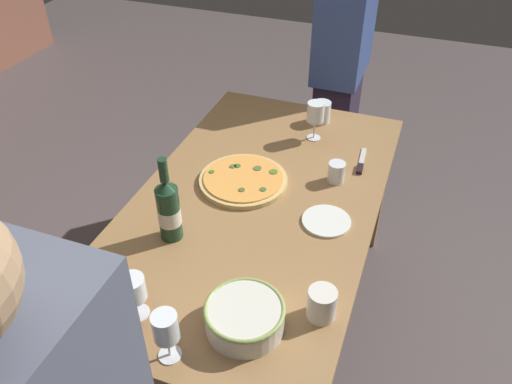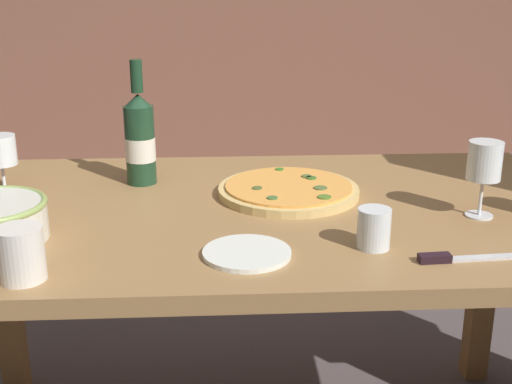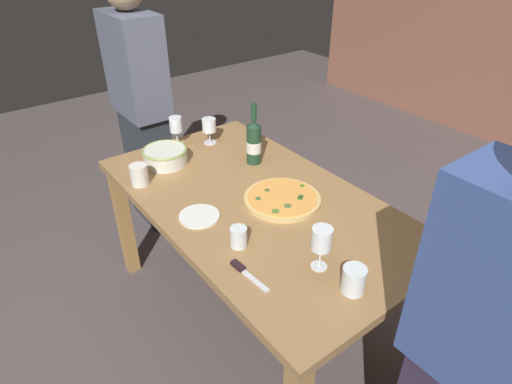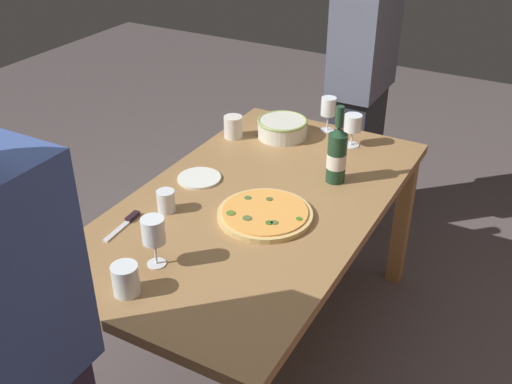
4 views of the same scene
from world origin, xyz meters
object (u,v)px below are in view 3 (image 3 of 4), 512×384
Objects in this scene: wine_glass_far_left at (176,126)px; cup_ceramic at (239,237)px; pizza at (282,199)px; wine_glass_by_bottle at (322,241)px; cup_amber at (139,175)px; pizza_knife at (245,272)px; person_guest_left at (489,374)px; serving_bowl at (165,155)px; wine_glass_near_pizza at (209,127)px; wine_bottle at (254,141)px; person_host at (142,109)px; dining_table at (256,215)px; cup_spare at (354,280)px; side_plate at (199,216)px.

wine_glass_far_left is 1.99× the size of cup_ceramic.
wine_glass_by_bottle reaches higher than pizza.
pizza_knife is at bearing 2.53° from cup_amber.
person_guest_left reaches higher than pizza.
person_guest_left is (0.77, 0.26, 0.05)m from pizza_knife.
serving_bowl is 1.58× the size of wine_glass_near_pizza.
pizza is 0.41m from wine_bottle.
person_host is at bearing 168.55° from pizza_knife.
wine_glass_by_bottle reaches higher than cup_amber.
wine_glass_by_bottle is at bearing -3.36° from person_host.
wine_glass_near_pizza reaches higher than dining_table.
wine_glass_far_left is at bearing 176.39° from wine_glass_by_bottle.
wine_glass_by_bottle is (0.80, -0.30, 0.00)m from wine_bottle.
pizza is at bearing 40.26° from cup_amber.
cup_ceramic is at bearing -67.96° from pizza.
wine_glass_far_left is at bearing -0.23° from person_host.
pizza is 3.46× the size of cup_amber.
pizza is 2.12× the size of wine_glass_far_left.
cup_ceramic reaches higher than pizza_knife.
cup_amber is 1.02× the size of cup_spare.
wine_glass_far_left is at bearing 1.76° from person_guest_left.
cup_amber is (-0.53, -0.45, 0.04)m from pizza.
person_guest_left is (1.05, -0.15, 0.04)m from pizza.
wine_bottle is at bearing 54.20° from serving_bowl.
wine_bottle is 0.34m from wine_glass_near_pizza.
wine_glass_near_pizza is 0.74m from side_plate.
wine_glass_by_bottle is at bearing -3.61° from wine_glass_far_left.
wine_glass_far_left is (-0.16, 0.16, 0.07)m from serving_bowl.
cup_amber is (0.28, -0.35, -0.06)m from wine_glass_far_left.
cup_ceramic is (0.22, -0.26, 0.13)m from dining_table.
wine_bottle is 0.86m from pizza_knife.
side_plate is 0.40m from pizza_knife.
pizza is 0.47m from wine_glass_by_bottle.
cup_spare is 0.06× the size of person_host.
wine_glass_by_bottle reaches higher than side_plate.
wine_glass_far_left is (-1.23, 0.08, -0.01)m from wine_glass_by_bottle.
wine_bottle is at bearing 13.32° from person_host.
wine_glass_near_pizza is (-0.07, 0.32, 0.06)m from serving_bowl.
person_guest_left is (0.91, 0.19, 0.01)m from cup_ceramic.
pizza_knife is (0.40, -0.05, 0.00)m from side_plate.
cup_spare reaches higher than dining_table.
wine_glass_near_pizza reaches higher than pizza_knife.
wine_glass_by_bottle reaches higher than serving_bowl.
wine_glass_near_pizza is at bearing 175.22° from pizza.
serving_bowl is 1.18× the size of pizza_knife.
cup_ceramic is 1.42m from person_host.
wine_glass_by_bottle is 0.63m from person_guest_left.
dining_table is 0.68m from cup_spare.
wine_glass_near_pizza is 0.75× the size of pizza_knife.
person_guest_left reaches higher than wine_glass_near_pizza.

